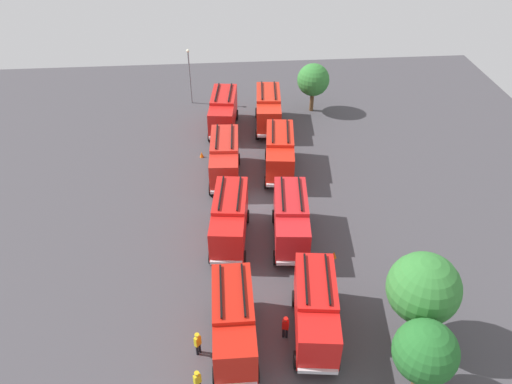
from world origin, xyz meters
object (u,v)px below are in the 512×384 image
traffic_cone_0 (202,155)px  firefighter_2 (198,343)px  lamppost (190,72)px  traffic_cone_1 (334,255)px  fire_truck_7 (316,309)px  tree_0 (313,80)px  fire_truck_3 (234,321)px  firefighter_1 (197,381)px  tree_1 (423,289)px  fire_truck_6 (291,219)px  fire_truck_1 (225,158)px  firefighter_3 (285,326)px  fire_truck_2 (230,218)px  fire_truck_4 (268,109)px  fire_truck_5 (280,152)px  firefighter_0 (218,103)px  fire_truck_0 (223,111)px  tree_2 (425,352)px

traffic_cone_0 → firefighter_2: bearing=-0.1°
lamppost → traffic_cone_1: bearing=22.5°
fire_truck_7 → lamppost: lamppost is taller
traffic_cone_0 → traffic_cone_1: 18.25m
tree_0 → fire_truck_3: bearing=-18.1°
firefighter_1 → firefighter_2: 2.60m
fire_truck_7 → tree_1: 6.62m
fire_truck_6 → traffic_cone_0: (-12.88, -7.06, -1.87)m
fire_truck_1 → fire_truck_6: 10.36m
fire_truck_7 → tree_0: size_ratio=1.34×
firefighter_2 → traffic_cone_0: size_ratio=3.21×
fire_truck_3 → traffic_cone_0: bearing=-174.1°
fire_truck_6 → firefighter_3: size_ratio=4.06×
firefighter_2 → firefighter_3: (-0.79, 5.53, -0.00)m
fire_truck_2 → fire_truck_4: (-18.08, 4.83, 0.00)m
fire_truck_4 → firefighter_3: bearing=1.1°
firefighter_1 → tree_0: bearing=125.9°
fire_truck_4 → fire_truck_5: (8.76, 0.18, 0.00)m
firefighter_0 → firefighter_1: size_ratio=1.02×
fire_truck_5 → tree_0: (-12.23, 5.16, 1.58)m
fire_truck_6 → tree_0: tree_0 is taller
fire_truck_6 → firefighter_0: bearing=-162.0°
fire_truck_3 → lamppost: size_ratio=1.11×
fire_truck_0 → fire_truck_2: 17.99m
firefighter_0 → traffic_cone_1: firefighter_0 is taller
fire_truck_1 → tree_1: bearing=33.4°
fire_truck_3 → traffic_cone_1: fire_truck_3 is taller
fire_truck_1 → firefighter_0: bearing=-175.6°
fire_truck_1 → fire_truck_2: 8.73m
tree_1 → lamppost: bearing=-157.2°
fire_truck_7 → fire_truck_0: bearing=-162.7°
firefighter_3 → fire_truck_0: bearing=-158.0°
firefighter_2 → tree_2: size_ratio=0.33×
fire_truck_1 → firefighter_2: bearing=-3.7°
fire_truck_0 → fire_truck_4: size_ratio=1.01×
fire_truck_7 → traffic_cone_0: 23.17m
fire_truck_1 → traffic_cone_0: size_ratio=12.89×
fire_truck_4 → tree_2: size_ratio=1.33×
tree_2 → fire_truck_5: bearing=-167.8°
fire_truck_5 → firefighter_3: size_ratio=4.08×
fire_truck_5 → traffic_cone_1: 12.52m
fire_truck_0 → fire_truck_7: same height
firefighter_1 → fire_truck_5: bearing=127.6°
firefighter_0 → firefighter_1: (35.46, -1.92, -0.02)m
fire_truck_2 → tree_0: 23.89m
tree_1 → firefighter_1: bearing=-78.8°
firefighter_0 → fire_truck_6: bearing=-167.5°
firefighter_2 → tree_1: 13.98m
fire_truck_4 → traffic_cone_1: size_ratio=12.39×
fire_truck_0 → fire_truck_3: same height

